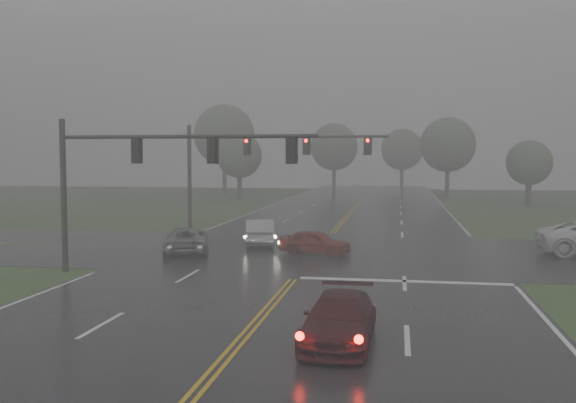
% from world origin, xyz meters
% --- Properties ---
extents(main_road, '(18.00, 160.00, 0.02)m').
position_xyz_m(main_road, '(0.00, 20.00, 0.00)').
color(main_road, black).
rests_on(main_road, ground).
extents(cross_street, '(120.00, 14.00, 0.02)m').
position_xyz_m(cross_street, '(0.00, 22.00, 0.00)').
color(cross_street, black).
rests_on(cross_street, ground).
extents(stop_bar, '(8.50, 0.50, 0.01)m').
position_xyz_m(stop_bar, '(4.50, 14.40, 0.00)').
color(stop_bar, silver).
rests_on(stop_bar, ground).
extents(sedan_maroon, '(1.94, 4.54, 1.30)m').
position_xyz_m(sedan_maroon, '(2.68, 5.39, 0.00)').
color(sedan_maroon, '#370A0D').
rests_on(sedan_maroon, ground).
extents(sedan_red, '(3.93, 2.19, 1.26)m').
position_xyz_m(sedan_red, '(0.02, 20.95, 0.00)').
color(sedan_red, maroon).
rests_on(sedan_red, ground).
extents(sedan_silver, '(2.53, 4.73, 1.48)m').
position_xyz_m(sedan_silver, '(-3.56, 23.93, 0.00)').
color(sedan_silver, '#AEB1B6').
rests_on(sedan_silver, ground).
extents(car_grey, '(3.51, 5.26, 1.34)m').
position_xyz_m(car_grey, '(-6.74, 20.46, 0.00)').
color(car_grey, slate).
rests_on(car_grey, ground).
extents(signal_gantry_near, '(11.33, 0.29, 6.69)m').
position_xyz_m(signal_gantry_near, '(-6.76, 14.24, 4.67)').
color(signal_gantry_near, black).
rests_on(signal_gantry_near, ground).
extents(signal_gantry_far, '(13.89, 0.37, 7.26)m').
position_xyz_m(signal_gantry_far, '(-5.86, 31.40, 5.13)').
color(signal_gantry_far, black).
rests_on(signal_gantry_far, ground).
extents(tree_nw_a, '(5.36, 5.36, 7.88)m').
position_xyz_m(tree_nw_a, '(-14.37, 62.31, 5.18)').
color(tree_nw_a, '#30251F').
rests_on(tree_nw_a, ground).
extents(tree_ne_a, '(6.73, 6.73, 9.89)m').
position_xyz_m(tree_ne_a, '(10.17, 69.42, 6.51)').
color(tree_ne_a, '#30251F').
rests_on(tree_ne_a, ground).
extents(tree_n_mid, '(6.65, 6.65, 9.77)m').
position_xyz_m(tree_n_mid, '(-4.77, 78.80, 6.43)').
color(tree_n_mid, '#30251F').
rests_on(tree_n_mid, ground).
extents(tree_e_near, '(4.59, 4.59, 6.74)m').
position_xyz_m(tree_e_near, '(17.34, 56.91, 4.42)').
color(tree_e_near, '#30251F').
rests_on(tree_e_near, ground).
extents(tree_nw_b, '(8.30, 8.30, 12.19)m').
position_xyz_m(tree_nw_b, '(-19.30, 73.51, 8.02)').
color(tree_nw_b, '#30251F').
rests_on(tree_nw_b, ground).
extents(tree_n_far, '(6.36, 6.36, 9.34)m').
position_xyz_m(tree_n_far, '(4.74, 88.40, 6.14)').
color(tree_n_far, '#30251F').
rests_on(tree_n_far, ground).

